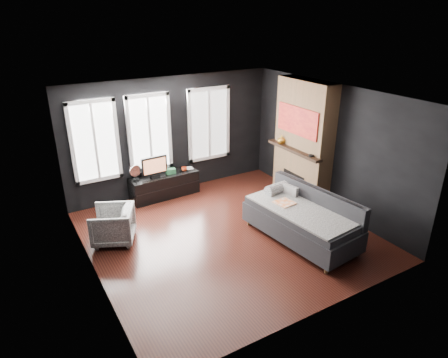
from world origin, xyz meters
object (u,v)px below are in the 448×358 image
monitor (154,166)px  mantel_vase (281,139)px  sofa (301,217)px  book (186,165)px  media_console (164,185)px  mug (184,168)px  armchair (113,223)px

monitor → mantel_vase: size_ratio=3.17×
sofa → book: size_ratio=10.77×
media_console → sofa: bearing=-67.2°
media_console → mug: mug is taller
media_console → mantel_vase: size_ratio=8.18×
monitor → book: size_ratio=2.99×
mug → media_console: bearing=175.0°
book → mug: bearing=-137.2°
armchair → mug: size_ratio=5.79×
monitor → book: (0.82, 0.08, -0.17)m
mug → mantel_vase: mantel_vase is taller
media_console → monitor: 0.59m
armchair → monitor: (1.36, 1.30, 0.44)m
sofa → mug: 3.18m
media_console → book: (0.60, 0.05, 0.38)m
sofa → armchair: size_ratio=2.94×
media_console → mantel_vase: mantel_vase is taller
monitor → mug: 0.75m
monitor → mug: monitor is taller
sofa → media_console: size_ratio=1.40×
media_console → mug: 0.60m
armchair → mug: armchair is taller
media_console → book: book is taller
book → mantel_vase: mantel_vase is taller
monitor → mantel_vase: 2.92m
sofa → mantel_vase: 2.27m
armchair → book: armchair is taller
mantel_vase → sofa: bearing=-116.8°
mug → mantel_vase: (1.91, -1.15, 0.71)m
monitor → mug: size_ratio=4.73×
monitor → mantel_vase: bearing=-26.5°
armchair → mantel_vase: 4.11m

